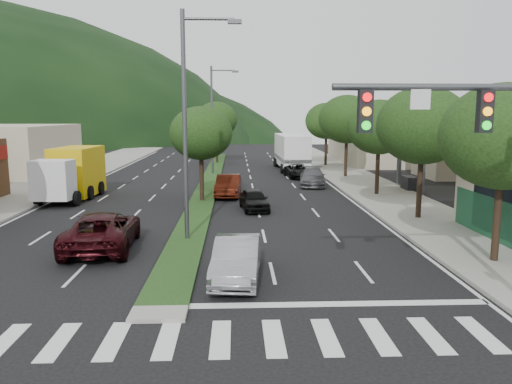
{
  "coord_description": "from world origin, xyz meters",
  "views": [
    {
      "loc": [
        2.22,
        -13.94,
        5.64
      ],
      "look_at": [
        3.22,
        11.0,
        1.73
      ],
      "focal_mm": 35.0,
      "sensor_mm": 36.0,
      "label": 1
    }
  ],
  "objects_px": {
    "box_truck": "(73,175)",
    "tree_r_b": "(423,126)",
    "car_queue_a": "(254,200)",
    "streetlight_near": "(189,115)",
    "car_queue_d": "(298,171)",
    "car_queue_b": "(313,177)",
    "tree_r_a": "(503,137)",
    "car_queue_c": "(228,186)",
    "tree_r_d": "(347,119)",
    "tree_r_e": "(326,121)",
    "tree_med_far": "(216,120)",
    "suv_maroon": "(102,230)",
    "sedan_silver": "(237,259)",
    "motorhome": "(291,151)",
    "tree_r_c": "(379,127)",
    "streetlight_mid": "(214,115)",
    "traffic_signal": "(504,154)"
  },
  "relations": [
    {
      "from": "streetlight_mid",
      "to": "tree_r_b",
      "type": "bearing_deg",
      "value": -60.68
    },
    {
      "from": "streetlight_near",
      "to": "box_truck",
      "type": "relative_size",
      "value": 1.41
    },
    {
      "from": "car_queue_b",
      "to": "box_truck",
      "type": "xyz_separation_m",
      "value": [
        -16.98,
        -5.53,
        0.92
      ]
    },
    {
      "from": "tree_r_a",
      "to": "motorhome",
      "type": "distance_m",
      "value": 33.27
    },
    {
      "from": "tree_r_b",
      "to": "tree_r_d",
      "type": "distance_m",
      "value": 18.0
    },
    {
      "from": "tree_r_d",
      "to": "tree_r_a",
      "type": "bearing_deg",
      "value": -90.0
    },
    {
      "from": "tree_r_a",
      "to": "car_queue_c",
      "type": "relative_size",
      "value": 1.46
    },
    {
      "from": "tree_r_e",
      "to": "car_queue_b",
      "type": "xyz_separation_m",
      "value": [
        -3.71,
        -14.87,
        -4.2
      ]
    },
    {
      "from": "car_queue_c",
      "to": "tree_r_e",
      "type": "bearing_deg",
      "value": 66.05
    },
    {
      "from": "suv_maroon",
      "to": "motorhome",
      "type": "distance_m",
      "value": 32.18
    },
    {
      "from": "tree_med_far",
      "to": "car_queue_a",
      "type": "distance_m",
      "value": 29.38
    },
    {
      "from": "tree_r_c",
      "to": "sedan_silver",
      "type": "xyz_separation_m",
      "value": [
        -9.78,
        -17.39,
        -4.03
      ]
    },
    {
      "from": "tree_r_c",
      "to": "suv_maroon",
      "type": "xyz_separation_m",
      "value": [
        -15.43,
        -13.22,
        -3.95
      ]
    },
    {
      "from": "traffic_signal",
      "to": "streetlight_near",
      "type": "height_order",
      "value": "streetlight_near"
    },
    {
      "from": "car_queue_b",
      "to": "car_queue_c",
      "type": "relative_size",
      "value": 1.06
    },
    {
      "from": "tree_r_a",
      "to": "car_queue_d",
      "type": "xyz_separation_m",
      "value": [
        -4.22,
        26.13,
        -4.21
      ]
    },
    {
      "from": "tree_r_c",
      "to": "streetlight_mid",
      "type": "bearing_deg",
      "value": 132.22
    },
    {
      "from": "tree_r_c",
      "to": "streetlight_mid",
      "type": "xyz_separation_m",
      "value": [
        -11.79,
        13.0,
        0.84
      ]
    },
    {
      "from": "streetlight_near",
      "to": "car_queue_a",
      "type": "height_order",
      "value": "streetlight_near"
    },
    {
      "from": "car_queue_b",
      "to": "tree_r_a",
      "type": "bearing_deg",
      "value": -72.81
    },
    {
      "from": "tree_r_a",
      "to": "tree_r_d",
      "type": "bearing_deg",
      "value": 90.0
    },
    {
      "from": "traffic_signal",
      "to": "car_queue_a",
      "type": "relative_size",
      "value": 1.9
    },
    {
      "from": "streetlight_near",
      "to": "box_truck",
      "type": "bearing_deg",
      "value": 127.5
    },
    {
      "from": "tree_r_b",
      "to": "streetlight_mid",
      "type": "distance_m",
      "value": 24.09
    },
    {
      "from": "box_truck",
      "to": "tree_r_b",
      "type": "bearing_deg",
      "value": 164.02
    },
    {
      "from": "tree_r_a",
      "to": "tree_r_e",
      "type": "height_order",
      "value": "tree_r_e"
    },
    {
      "from": "tree_r_a",
      "to": "car_queue_c",
      "type": "bearing_deg",
      "value": 122.61
    },
    {
      "from": "car_queue_a",
      "to": "suv_maroon",
      "type": "bearing_deg",
      "value": -135.61
    },
    {
      "from": "streetlight_near",
      "to": "car_queue_a",
      "type": "xyz_separation_m",
      "value": [
        3.06,
        7.13,
        -4.95
      ]
    },
    {
      "from": "traffic_signal",
      "to": "streetlight_mid",
      "type": "bearing_deg",
      "value": 104.33
    },
    {
      "from": "tree_r_e",
      "to": "tree_r_a",
      "type": "bearing_deg",
      "value": -90.0
    },
    {
      "from": "streetlight_near",
      "to": "car_queue_d",
      "type": "relative_size",
      "value": 2.29
    },
    {
      "from": "streetlight_mid",
      "to": "car_queue_b",
      "type": "height_order",
      "value": "streetlight_mid"
    },
    {
      "from": "tree_r_d",
      "to": "car_queue_a",
      "type": "xyz_separation_m",
      "value": [
        -8.73,
        -14.87,
        -4.55
      ]
    },
    {
      "from": "tree_r_e",
      "to": "tree_med_far",
      "type": "height_order",
      "value": "tree_med_far"
    },
    {
      "from": "tree_r_e",
      "to": "car_queue_c",
      "type": "bearing_deg",
      "value": -117.46
    },
    {
      "from": "tree_r_b",
      "to": "box_truck",
      "type": "distance_m",
      "value": 22.31
    },
    {
      "from": "tree_r_e",
      "to": "car_queue_b",
      "type": "relative_size",
      "value": 1.4
    },
    {
      "from": "car_queue_c",
      "to": "tree_r_d",
      "type": "bearing_deg",
      "value": 47.21
    },
    {
      "from": "tree_r_a",
      "to": "suv_maroon",
      "type": "bearing_deg",
      "value": 169.77
    },
    {
      "from": "tree_r_e",
      "to": "tree_r_b",
      "type": "bearing_deg",
      "value": -90.0
    },
    {
      "from": "car_queue_c",
      "to": "tree_med_far",
      "type": "bearing_deg",
      "value": 97.53
    },
    {
      "from": "tree_r_e",
      "to": "car_queue_d",
      "type": "distance_m",
      "value": 11.56
    },
    {
      "from": "tree_med_far",
      "to": "tree_r_b",
      "type": "bearing_deg",
      "value": -69.44
    },
    {
      "from": "tree_r_b",
      "to": "streetlight_mid",
      "type": "relative_size",
      "value": 0.69
    },
    {
      "from": "tree_r_a",
      "to": "tree_r_b",
      "type": "bearing_deg",
      "value": 90.0
    },
    {
      "from": "suv_maroon",
      "to": "car_queue_a",
      "type": "height_order",
      "value": "suv_maroon"
    },
    {
      "from": "traffic_signal",
      "to": "tree_med_far",
      "type": "distance_m",
      "value": 46.43
    },
    {
      "from": "car_queue_a",
      "to": "box_truck",
      "type": "height_order",
      "value": "box_truck"
    },
    {
      "from": "sedan_silver",
      "to": "suv_maroon",
      "type": "height_order",
      "value": "suv_maroon"
    }
  ]
}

